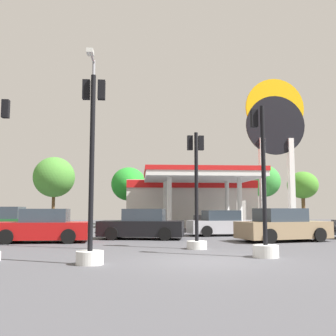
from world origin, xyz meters
TOP-DOWN VIEW (x-y plane):
  - ground_plane at (0.00, 0.00)m, footprint 90.00×90.00m
  - gas_station at (2.30, 22.15)m, footprint 10.63×14.03m
  - station_pole_sign at (8.79, 18.33)m, footprint 4.73×0.56m
  - car_0 at (4.78, 6.64)m, footprint 4.65×2.85m
  - car_1 at (-9.42, 10.64)m, footprint 4.66×2.22m
  - car_3 at (-1.87, 8.56)m, footprint 4.52×2.53m
  - car_4 at (-6.44, 6.90)m, footprint 4.35×2.10m
  - car_5 at (2.83, 10.84)m, footprint 4.21×2.21m
  - traffic_signal_1 at (-3.36, -0.50)m, footprint 0.76×0.76m
  - traffic_signal_2 at (0.20, 3.46)m, footprint 0.77×0.77m
  - traffic_signal_3 at (1.96, 0.69)m, footprint 0.81×0.81m
  - tree_1 at (-10.12, 26.36)m, footprint 3.90×3.90m
  - tree_2 at (-3.08, 28.08)m, footprint 3.49×3.49m
  - tree_3 at (2.39, 26.30)m, footprint 3.27×3.27m
  - tree_4 at (10.74, 27.47)m, footprint 3.31×3.31m
  - tree_5 at (14.60, 27.02)m, footprint 3.09×3.09m
  - corner_streetlamp at (-3.88, 3.56)m, footprint 0.24×1.48m

SIDE VIEW (x-z plane):
  - ground_plane at x=0.00m, z-range 0.00..0.00m
  - car_5 at x=2.83m, z-range -0.07..1.38m
  - car_3 at x=-1.87m, z-range -0.07..1.46m
  - car_4 at x=-6.44m, z-range -0.07..1.46m
  - car_0 at x=4.78m, z-range -0.07..1.48m
  - car_1 at x=-9.42m, z-range -0.08..1.57m
  - traffic_signal_3 at x=1.96m, z-range -1.29..3.59m
  - traffic_signal_2 at x=0.20m, z-range -0.73..3.79m
  - traffic_signal_1 at x=-3.36m, z-range -0.94..4.43m
  - gas_station at x=2.30m, z-range 0.03..4.28m
  - tree_3 at x=2.39m, z-range 1.16..6.47m
  - tree_5 at x=14.60m, z-range 1.26..6.59m
  - tree_2 at x=-3.08m, z-range 1.17..6.89m
  - tree_4 at x=10.74m, z-range 1.35..7.34m
  - corner_streetlamp at x=-3.88m, z-range 0.71..8.19m
  - tree_1 at x=-10.12m, z-range 1.31..7.79m
  - station_pole_sign at x=8.79m, z-range 1.63..13.58m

